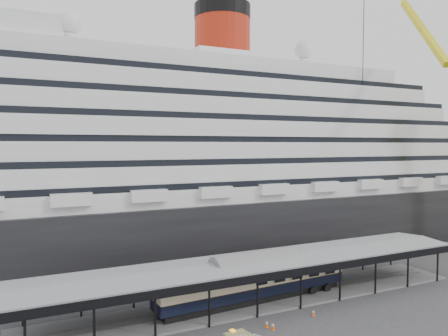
{
  "coord_description": "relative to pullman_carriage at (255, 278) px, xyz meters",
  "views": [
    {
      "loc": [
        -26.83,
        -39.45,
        18.83
      ],
      "look_at": [
        -3.47,
        8.0,
        16.06
      ],
      "focal_mm": 35.0,
      "sensor_mm": 36.0,
      "label": 1
    }
  ],
  "objects": [
    {
      "name": "cruise_ship",
      "position": [
        0.9,
        27.0,
        15.38
      ],
      "size": [
        130.0,
        30.0,
        43.9
      ],
      "color": "black",
      "rests_on": "ground"
    },
    {
      "name": "traffic_cone_left",
      "position": [
        -2.49,
        -6.76,
        -2.59
      ],
      "size": [
        0.48,
        0.48,
        0.76
      ],
      "rotation": [
        0.0,
        0.0,
        0.26
      ],
      "color": "#D8560C",
      "rests_on": "ground"
    },
    {
      "name": "traffic_cone_right",
      "position": [
        3.77,
        -6.41,
        -2.62
      ],
      "size": [
        0.43,
        0.43,
        0.71
      ],
      "rotation": [
        0.0,
        0.0,
        -0.18
      ],
      "color": "#F1510D",
      "rests_on": "ground"
    },
    {
      "name": "platform_canopy",
      "position": [
        0.85,
        0.0,
        -0.61
      ],
      "size": [
        56.0,
        9.18,
        5.3
      ],
      "color": "slate",
      "rests_on": "ground"
    },
    {
      "name": "traffic_cone_mid",
      "position": [
        -2.26,
        -7.56,
        -2.57
      ],
      "size": [
        0.41,
        0.41,
        0.8
      ],
      "rotation": [
        0.0,
        0.0,
        -0.0
      ],
      "color": "#EE540D",
      "rests_on": "ground"
    },
    {
      "name": "pullman_carriage",
      "position": [
        0.0,
        0.0,
        0.0
      ],
      "size": [
        25.34,
        4.76,
        24.73
      ],
      "rotation": [
        0.0,
        0.0,
        0.06
      ],
      "color": "black",
      "rests_on": "ground"
    },
    {
      "name": "ground",
      "position": [
        0.85,
        -5.0,
        -2.97
      ],
      "size": [
        200.0,
        200.0,
        0.0
      ],
      "primitive_type": "plane",
      "color": "#353538",
      "rests_on": "ground"
    }
  ]
}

